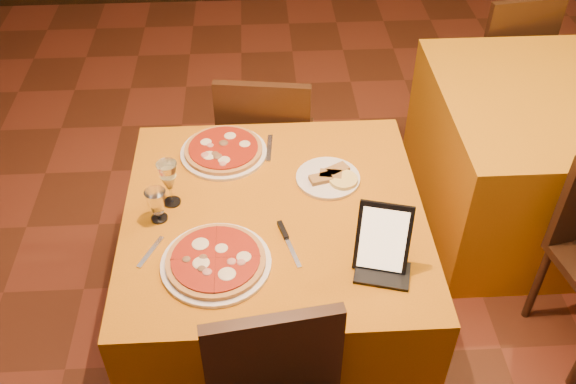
{
  "coord_description": "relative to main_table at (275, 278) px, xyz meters",
  "views": [
    {
      "loc": [
        -0.27,
        -1.57,
        2.36
      ],
      "look_at": [
        -0.17,
        0.11,
        0.86
      ],
      "focal_mm": 40.0,
      "sensor_mm": 36.0,
      "label": 1
    }
  ],
  "objects": [
    {
      "name": "water_glass",
      "position": [
        -0.41,
        -0.02,
        0.44
      ],
      "size": [
        0.09,
        0.09,
        0.13
      ],
      "primitive_type": null,
      "rotation": [
        0.0,
        0.0,
        0.34
      ],
      "color": "white",
      "rests_on": "main_table"
    },
    {
      "name": "fork_near",
      "position": [
        -0.43,
        -0.18,
        0.38
      ],
      "size": [
        0.08,
        0.15,
        0.01
      ],
      "primitive_type": "cube",
      "rotation": [
        0.0,
        0.0,
        1.13
      ],
      "color": "#AFAEB5",
      "rests_on": "main_table"
    },
    {
      "name": "main_table",
      "position": [
        0.0,
        0.0,
        0.0
      ],
      "size": [
        1.1,
        1.1,
        0.75
      ],
      "primitive_type": "cube",
      "color": "#C16F0C",
      "rests_on": "floor"
    },
    {
      "name": "side_table",
      "position": [
        1.35,
        0.7,
        0.0
      ],
      "size": [
        1.1,
        1.1,
        0.75
      ],
      "primitive_type": "cube",
      "color": "orange",
      "rests_on": "floor"
    },
    {
      "name": "chair_side_far",
      "position": [
        1.35,
        1.53,
        0.08
      ],
      "size": [
        0.52,
        0.52,
        0.91
      ],
      "primitive_type": null,
      "rotation": [
        0.0,
        0.0,
        3.3
      ],
      "color": "black",
      "rests_on": "floor"
    },
    {
      "name": "wine_glass",
      "position": [
        -0.38,
        0.07,
        0.47
      ],
      "size": [
        0.09,
        0.09,
        0.19
      ],
      "primitive_type": null,
      "rotation": [
        0.0,
        0.0,
        -0.11
      ],
      "color": "#ECE186",
      "rests_on": "main_table"
    },
    {
      "name": "chair_main_far",
      "position": [
        0.0,
        0.8,
        0.08
      ],
      "size": [
        0.45,
        0.45,
        0.91
      ],
      "primitive_type": null,
      "rotation": [
        0.0,
        0.0,
        3.0
      ],
      "color": "#30200F",
      "rests_on": "floor"
    },
    {
      "name": "knife",
      "position": [
        0.05,
        -0.19,
        0.38
      ],
      "size": [
        0.07,
        0.19,
        0.01
      ],
      "primitive_type": "cube",
      "rotation": [
        0.0,
        0.0,
        1.84
      ],
      "color": "#A4A3A9",
      "rests_on": "main_table"
    },
    {
      "name": "floor",
      "position": [
        0.22,
        -0.13,
        -0.38
      ],
      "size": [
        6.0,
        7.0,
        0.01
      ],
      "primitive_type": "cube",
      "color": "#5E2D19",
      "rests_on": "ground"
    },
    {
      "name": "tablet",
      "position": [
        0.34,
        -0.27,
        0.49
      ],
      "size": [
        0.2,
        0.14,
        0.23
      ],
      "primitive_type": "cube",
      "rotation": [
        -0.35,
        0.0,
        -0.27
      ],
      "color": "black",
      "rests_on": "main_table"
    },
    {
      "name": "fork_far",
      "position": [
        -0.0,
        0.37,
        0.38
      ],
      "size": [
        0.03,
        0.18,
        0.01
      ],
      "primitive_type": "cube",
      "rotation": [
        0.0,
        0.0,
        1.48
      ],
      "color": "silver",
      "rests_on": "main_table"
    },
    {
      "name": "pizza_near",
      "position": [
        -0.2,
        -0.25,
        0.39
      ],
      "size": [
        0.37,
        0.37,
        0.03
      ],
      "rotation": [
        0.0,
        0.0,
        -0.4
      ],
      "color": "white",
      "rests_on": "main_table"
    },
    {
      "name": "pizza_far",
      "position": [
        -0.19,
        0.35,
        0.39
      ],
      "size": [
        0.35,
        0.35,
        0.03
      ],
      "rotation": [
        0.0,
        0.0,
        -0.36
      ],
      "color": "white",
      "rests_on": "main_table"
    },
    {
      "name": "cutlet_dish",
      "position": [
        0.22,
        0.17,
        0.39
      ],
      "size": [
        0.25,
        0.25,
        0.03
      ],
      "rotation": [
        0.0,
        0.0,
        -0.03
      ],
      "color": "white",
      "rests_on": "main_table"
    }
  ]
}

